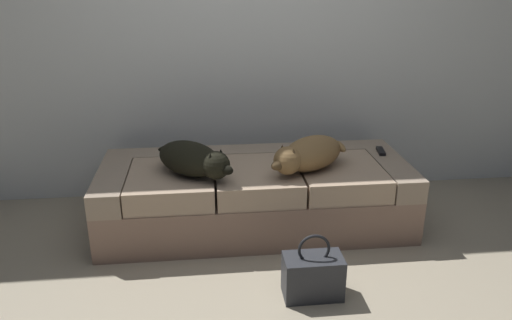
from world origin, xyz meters
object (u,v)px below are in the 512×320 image
(tv_remote, at_px, (381,151))
(couch, at_px, (255,195))
(dog_tan, at_px, (308,154))
(dog_dark, at_px, (194,159))
(handbag, at_px, (313,276))

(tv_remote, bearing_deg, couch, -163.16)
(couch, xyz_separation_m, dog_tan, (0.33, -0.14, 0.34))
(dog_dark, xyz_separation_m, tv_remote, (1.33, 0.28, -0.10))
(couch, bearing_deg, dog_tan, -23.31)
(dog_tan, bearing_deg, couch, 156.69)
(dog_dark, distance_m, dog_tan, 0.74)
(tv_remote, bearing_deg, dog_tan, -146.53)
(dog_dark, relative_size, handbag, 1.44)
(couch, relative_size, tv_remote, 13.86)
(couch, bearing_deg, tv_remote, 8.02)
(tv_remote, relative_size, handbag, 0.40)
(dog_dark, bearing_deg, tv_remote, 11.91)
(couch, relative_size, dog_tan, 3.55)
(dog_dark, height_order, tv_remote, dog_dark)
(couch, relative_size, dog_dark, 3.83)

